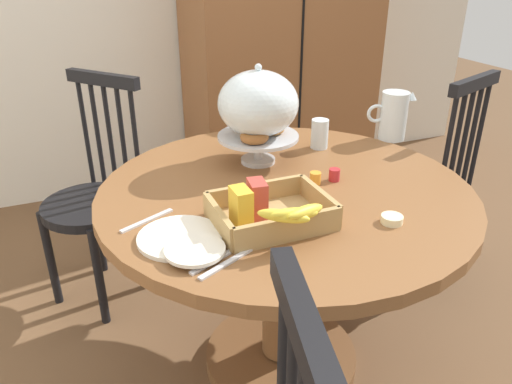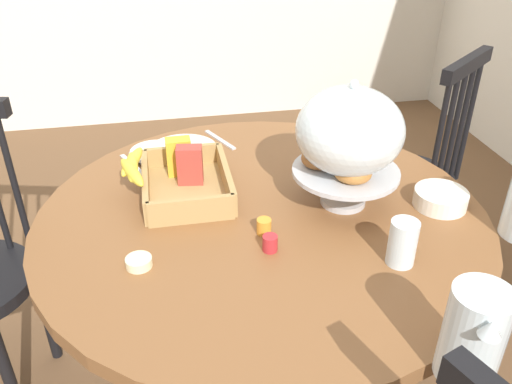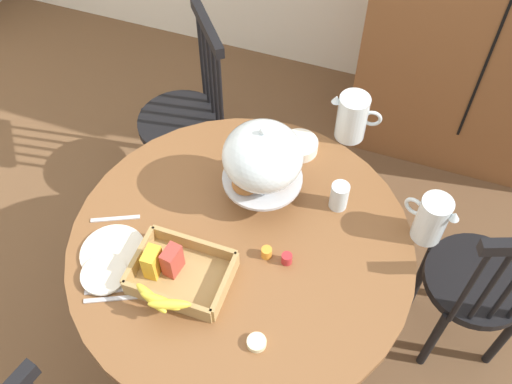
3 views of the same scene
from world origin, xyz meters
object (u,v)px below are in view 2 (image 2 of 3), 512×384
Objects in this scene: windsor_chair_by_cabinet at (409,180)px; butter_dish at (139,262)px; drinking_glass at (402,243)px; cereal_basket at (179,177)px; cereal_bowl at (440,199)px; china_plate_large at (183,150)px; china_plate_small at (154,151)px; orange_juice_pitcher at (472,338)px; pastry_stand_with_dome at (349,136)px; dining_table at (263,275)px.

windsor_chair_by_cabinet is 1.28m from butter_dish.
windsor_chair_by_cabinet is 0.98m from drinking_glass.
butter_dish is at bearing -19.91° from cereal_basket.
butter_dish is (0.11, -0.79, -0.01)m from cereal_bowl.
drinking_glass is (0.66, 0.44, 0.05)m from china_plate_large.
drinking_glass is at bearing 39.70° from china_plate_small.
pastry_stand_with_dome is at bearing -177.57° from orange_juice_pitcher.
dining_table is 0.43m from butter_dish.
orange_juice_pitcher reaches higher than cereal_bowl.
windsor_chair_by_cabinet reaches higher than dining_table.
china_plate_small is (-0.96, -0.51, -0.07)m from orange_juice_pitcher.
cereal_bowl reaches higher than dining_table.
butter_dish is at bearing -5.32° from china_plate_small.
windsor_chair_by_cabinet reaches higher than cereal_bowl.
cereal_bowl is (0.21, 0.67, -0.02)m from cereal_basket.
butter_dish reaches higher than dining_table.
drinking_glass reaches higher than china_plate_large.
orange_juice_pitcher is 0.86m from cereal_basket.
china_plate_small is (-0.23, -0.06, -0.03)m from cereal_basket.
cereal_bowl is 0.29m from drinking_glass.
china_plate_large is at bearing -154.96° from dining_table.
cereal_basket is at bearing -107.40° from cereal_bowl.
china_plate_small is 0.83m from drinking_glass.
orange_juice_pitcher reaches higher than butter_dish.
windsor_chair_by_cabinet is at bearing 137.96° from pastry_stand_with_dome.
butter_dish is (-0.41, -0.56, -0.07)m from orange_juice_pitcher.
butter_dish is (0.32, -0.11, -0.03)m from cereal_basket.
orange_juice_pitcher is (1.12, -0.46, 0.37)m from windsor_chair_by_cabinet.
pastry_stand_with_dome is 0.31m from drinking_glass.
cereal_bowl is at bearing 59.37° from china_plate_small.
dining_table is 3.43× the size of pastry_stand_with_dome.
china_plate_large is at bearing -124.84° from cereal_bowl.
dining_table is at bearing 35.88° from china_plate_small.
windsor_chair_by_cabinet is 6.96× the size of cereal_bowl.
cereal_basket is at bearing -148.39° from orange_juice_pitcher.
china_plate_large is (-0.97, -0.42, -0.08)m from orange_juice_pitcher.
pastry_stand_with_dome reaches higher than cereal_bowl.
pastry_stand_with_dome is at bearing 45.87° from china_plate_large.
drinking_glass is (0.27, 0.26, 0.27)m from dining_table.
windsor_chair_by_cabinet is at bearing 127.51° from dining_table.
china_plate_small is (0.01, -0.09, 0.01)m from china_plate_large.
windsor_chair_by_cabinet reaches higher than drinking_glass.
orange_juice_pitcher is 0.32m from drinking_glass.
drinking_glass is at bearing 48.39° from cereal_basket.
drinking_glass reaches higher than butter_dish.
butter_dish is at bearing -62.28° from dining_table.
cereal_basket is 2.87× the size of drinking_glass.
butter_dish is (0.17, -0.54, -0.19)m from pastry_stand_with_dome.
orange_juice_pitcher is 1.09m from china_plate_small.
windsor_chair_by_cabinet is 16.25× the size of butter_dish.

